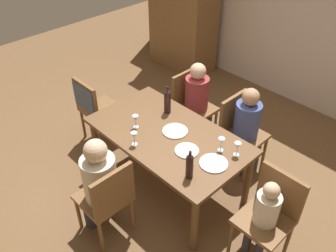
{
  "coord_description": "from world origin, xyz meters",
  "views": [
    {
      "loc": [
        2.08,
        -2.01,
        3.08
      ],
      "look_at": [
        0.0,
        0.0,
        0.86
      ],
      "focal_mm": 38.48,
      "sensor_mm": 36.0,
      "label": 1
    }
  ],
  "objects": [
    {
      "name": "chair_right_end",
      "position": [
        1.22,
        0.09,
        0.53
      ],
      "size": [
        0.44,
        0.44,
        0.92
      ],
      "rotation": [
        0.0,
        0.0,
        3.14
      ],
      "color": "brown",
      "rests_on": "ground_plane"
    },
    {
      "name": "person_man_bearded",
      "position": [
        0.4,
        0.86,
        0.64
      ],
      "size": [
        0.33,
        0.29,
        1.09
      ],
      "rotation": [
        0.0,
        0.0,
        -1.57
      ],
      "color": "#33333D",
      "rests_on": "ground_plane"
    },
    {
      "name": "dining_table",
      "position": [
        0.0,
        0.0,
        0.67
      ],
      "size": [
        1.68,
        0.96,
        0.76
      ],
      "color": "brown",
      "rests_on": "ground_plane"
    },
    {
      "name": "person_child_small",
      "position": [
        1.22,
        -0.02,
        0.56
      ],
      "size": [
        0.22,
        0.25,
        0.94
      ],
      "rotation": [
        0.0,
        0.0,
        3.14
      ],
      "color": "#33333D",
      "rests_on": "ground_plane"
    },
    {
      "name": "wine_bottle_tall_green",
      "position": [
        -0.28,
        0.27,
        0.91
      ],
      "size": [
        0.08,
        0.08,
        0.33
      ],
      "color": "black",
      "rests_on": "dining_table"
    },
    {
      "name": "dinner_plate_guest_left",
      "position": [
        0.32,
        -0.06,
        0.77
      ],
      "size": [
        0.24,
        0.24,
        0.01
      ],
      "primitive_type": "cylinder",
      "color": "white",
      "rests_on": "dining_table"
    },
    {
      "name": "armoire_cabinet",
      "position": [
        -1.94,
        2.23,
        1.1
      ],
      "size": [
        1.18,
        0.62,
        2.18
      ],
      "color": "brown",
      "rests_on": "ground_plane"
    },
    {
      "name": "wine_glass_near_right",
      "position": [
        -0.11,
        -0.35,
        0.86
      ],
      "size": [
        0.07,
        0.07,
        0.15
      ],
      "color": "silver",
      "rests_on": "dining_table"
    },
    {
      "name": "chair_left_end",
      "position": [
        -1.22,
        -0.12,
        0.59
      ],
      "size": [
        0.44,
        0.46,
        0.92
      ],
      "color": "brown",
      "rests_on": "ground_plane"
    },
    {
      "name": "wine_glass_centre",
      "position": [
        -0.32,
        -0.16,
        0.86
      ],
      "size": [
        0.07,
        0.07,
        0.15
      ],
      "color": "silver",
      "rests_on": "dining_table"
    },
    {
      "name": "wine_glass_near_left",
      "position": [
        0.69,
        0.25,
        0.86
      ],
      "size": [
        0.07,
        0.07,
        0.15
      ],
      "color": "silver",
      "rests_on": "dining_table"
    },
    {
      "name": "person_woman_host",
      "position": [
        -0.35,
        0.86,
        0.64
      ],
      "size": [
        0.34,
        0.29,
        1.11
      ],
      "rotation": [
        0.0,
        0.0,
        -1.57
      ],
      "color": "#33333D",
      "rests_on": "ground_plane"
    },
    {
      "name": "ground_plane",
      "position": [
        0.0,
        0.0,
        0.0
      ],
      "size": [
        10.0,
        10.0,
        0.0
      ],
      "primitive_type": "plane",
      "color": "brown"
    },
    {
      "name": "dinner_plate_host",
      "position": [
        0.03,
        0.08,
        0.77
      ],
      "size": [
        0.27,
        0.27,
        0.01
      ],
      "primitive_type": "cylinder",
      "color": "silver",
      "rests_on": "dining_table"
    },
    {
      "name": "rear_room_partition",
      "position": [
        0.0,
        2.68,
        1.35
      ],
      "size": [
        6.4,
        0.12,
        2.7
      ],
      "primitive_type": "cube",
      "color": "beige",
      "rests_on": "ground_plane"
    },
    {
      "name": "chair_far_right",
      "position": [
        0.29,
        0.86,
        0.53
      ],
      "size": [
        0.44,
        0.44,
        0.92
      ],
      "rotation": [
        0.0,
        0.0,
        -1.57
      ],
      "color": "brown",
      "rests_on": "ground_plane"
    },
    {
      "name": "chair_near",
      "position": [
        0.09,
        -0.86,
        0.53
      ],
      "size": [
        0.44,
        0.44,
        0.92
      ],
      "rotation": [
        0.0,
        0.0,
        1.57
      ],
      "color": "brown",
      "rests_on": "ground_plane"
    },
    {
      "name": "wine_glass_far",
      "position": [
        0.54,
        0.19,
        0.86
      ],
      "size": [
        0.07,
        0.07,
        0.15
      ],
      "color": "silver",
      "rests_on": "dining_table"
    },
    {
      "name": "handbag",
      "position": [
        -1.22,
        0.35,
        0.11
      ],
      "size": [
        0.3,
        0.19,
        0.22
      ],
      "primitive_type": "cube",
      "rotation": [
        0.0,
        0.0,
        0.28
      ],
      "color": "brown",
      "rests_on": "ground_plane"
    },
    {
      "name": "dinner_plate_guest_right",
      "position": [
        0.62,
        -0.01,
        0.77
      ],
      "size": [
        0.27,
        0.27,
        0.01
      ],
      "primitive_type": "cylinder",
      "color": "white",
      "rests_on": "dining_table"
    },
    {
      "name": "chair_far_left",
      "position": [
        -0.47,
        0.86,
        0.53
      ],
      "size": [
        0.44,
        0.44,
        0.92
      ],
      "rotation": [
        0.0,
        0.0,
        -1.57
      ],
      "color": "brown",
      "rests_on": "ground_plane"
    },
    {
      "name": "wine_bottle_dark_red",
      "position": [
        0.57,
        -0.29,
        0.9
      ],
      "size": [
        0.07,
        0.07,
        0.3
      ],
      "color": "black",
      "rests_on": "dining_table"
    },
    {
      "name": "person_man_guest",
      "position": [
        -0.03,
        -0.86,
        0.67
      ],
      "size": [
        0.36,
        0.32,
        1.16
      ],
      "rotation": [
        0.0,
        0.0,
        1.57
      ],
      "color": "#33333D",
      "rests_on": "ground_plane"
    }
  ]
}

